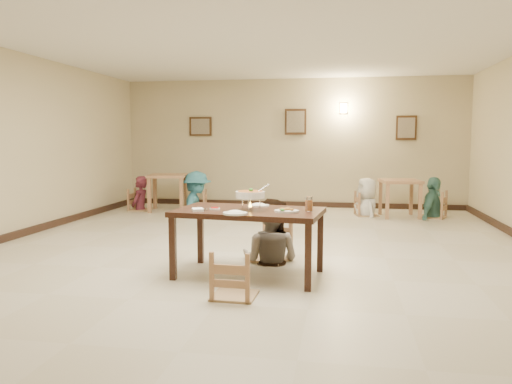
% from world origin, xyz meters
% --- Properties ---
extents(floor, '(10.00, 10.00, 0.00)m').
position_xyz_m(floor, '(0.00, 0.00, 0.00)').
color(floor, beige).
rests_on(floor, ground).
extents(ceiling, '(10.00, 10.00, 0.00)m').
position_xyz_m(ceiling, '(0.00, 0.00, 3.00)').
color(ceiling, silver).
rests_on(ceiling, wall_back).
extents(wall_back, '(10.00, 0.00, 10.00)m').
position_xyz_m(wall_back, '(0.00, 5.00, 1.50)').
color(wall_back, '#BEAE8A').
rests_on(wall_back, floor).
extents(wall_front, '(10.00, 0.00, 10.00)m').
position_xyz_m(wall_front, '(0.00, -5.00, 1.50)').
color(wall_front, '#BEAE8A').
rests_on(wall_front, floor).
extents(baseboard_back, '(8.00, 0.06, 0.12)m').
position_xyz_m(baseboard_back, '(0.00, 4.97, 0.06)').
color(baseboard_back, black).
rests_on(baseboard_back, floor).
extents(baseboard_left, '(0.06, 10.00, 0.12)m').
position_xyz_m(baseboard_left, '(-3.97, 0.00, 0.06)').
color(baseboard_left, black).
rests_on(baseboard_left, floor).
extents(picture_a, '(0.55, 0.04, 0.45)m').
position_xyz_m(picture_a, '(-2.20, 4.96, 1.90)').
color(picture_a, '#341F11').
rests_on(picture_a, wall_back).
extents(picture_b, '(0.50, 0.04, 0.60)m').
position_xyz_m(picture_b, '(0.10, 4.96, 2.00)').
color(picture_b, '#341F11').
rests_on(picture_b, wall_back).
extents(picture_c, '(0.45, 0.04, 0.55)m').
position_xyz_m(picture_c, '(2.60, 4.96, 1.85)').
color(picture_c, '#341F11').
rests_on(picture_c, wall_back).
extents(wall_sconce, '(0.16, 0.05, 0.22)m').
position_xyz_m(wall_sconce, '(1.20, 4.96, 2.30)').
color(wall_sconce, '#FFD88C').
rests_on(wall_sconce, wall_back).
extents(main_table, '(1.76, 1.12, 0.78)m').
position_xyz_m(main_table, '(0.13, -1.16, 0.70)').
color(main_table, '#341B12').
rests_on(main_table, floor).
extents(chair_far, '(0.47, 0.47, 1.01)m').
position_xyz_m(chair_far, '(0.27, -0.38, 0.50)').
color(chair_far, tan).
rests_on(chair_far, floor).
extents(chair_near, '(0.43, 0.43, 0.93)m').
position_xyz_m(chair_near, '(0.13, -1.96, 0.46)').
color(chair_near, tan).
rests_on(chair_near, floor).
extents(main_diner, '(0.92, 0.78, 1.65)m').
position_xyz_m(main_diner, '(0.28, -0.44, 0.83)').
color(main_diner, gray).
rests_on(main_diner, floor).
extents(curry_warmer, '(0.37, 0.33, 0.30)m').
position_xyz_m(curry_warmer, '(0.16, -1.21, 0.96)').
color(curry_warmer, silver).
rests_on(curry_warmer, main_table).
extents(rice_plate_far, '(0.26, 0.26, 0.06)m').
position_xyz_m(rice_plate_far, '(0.20, -0.88, 0.79)').
color(rice_plate_far, white).
rests_on(rice_plate_far, main_table).
extents(rice_plate_near, '(0.26, 0.26, 0.06)m').
position_xyz_m(rice_plate_near, '(0.05, -1.55, 0.79)').
color(rice_plate_near, white).
rests_on(rice_plate_near, main_table).
extents(fried_plate, '(0.27, 0.27, 0.06)m').
position_xyz_m(fried_plate, '(0.58, -1.31, 0.80)').
color(fried_plate, white).
rests_on(fried_plate, main_table).
extents(chili_dish, '(0.12, 0.12, 0.03)m').
position_xyz_m(chili_dish, '(-0.26, -1.24, 0.79)').
color(chili_dish, white).
rests_on(chili_dish, main_table).
extents(napkin_cutlery, '(0.20, 0.26, 0.03)m').
position_xyz_m(napkin_cutlery, '(-0.42, -1.37, 0.80)').
color(napkin_cutlery, white).
rests_on(napkin_cutlery, main_table).
extents(drink_glass, '(0.09, 0.09, 0.17)m').
position_xyz_m(drink_glass, '(0.82, -1.17, 0.86)').
color(drink_glass, white).
rests_on(drink_glass, main_table).
extents(bg_table_left, '(0.96, 0.96, 0.81)m').
position_xyz_m(bg_table_left, '(-2.64, 3.80, 0.67)').
color(bg_table_left, '#A77753').
rests_on(bg_table_left, floor).
extents(bg_table_right, '(0.87, 0.87, 0.77)m').
position_xyz_m(bg_table_right, '(2.37, 3.75, 0.63)').
color(bg_table_right, '#A77753').
rests_on(bg_table_right, floor).
extents(bg_chair_ll, '(0.43, 0.43, 0.92)m').
position_xyz_m(bg_chair_ll, '(-3.28, 3.74, 0.46)').
color(bg_chair_ll, tan).
rests_on(bg_chair_ll, floor).
extents(bg_chair_lr, '(0.42, 0.42, 0.89)m').
position_xyz_m(bg_chair_lr, '(-2.00, 3.87, 0.44)').
color(bg_chair_lr, tan).
rests_on(bg_chair_lr, floor).
extents(bg_chair_rl, '(0.44, 0.44, 0.94)m').
position_xyz_m(bg_chair_rl, '(1.71, 3.82, 0.47)').
color(bg_chair_rl, tan).
rests_on(bg_chair_rl, floor).
extents(bg_chair_rr, '(0.48, 0.48, 1.03)m').
position_xyz_m(bg_chair_rr, '(3.02, 3.77, 0.51)').
color(bg_chair_rr, tan).
rests_on(bg_chair_rr, floor).
extents(bg_diner_a, '(0.39, 0.57, 1.55)m').
position_xyz_m(bg_diner_a, '(-3.28, 3.74, 0.77)').
color(bg_diner_a, '#5C2131').
rests_on(bg_diner_a, floor).
extents(bg_diner_b, '(0.76, 1.20, 1.78)m').
position_xyz_m(bg_diner_b, '(-2.00, 3.87, 0.89)').
color(bg_diner_b, teal).
rests_on(bg_diner_b, floor).
extents(bg_diner_c, '(0.72, 0.89, 1.58)m').
position_xyz_m(bg_diner_c, '(1.71, 3.82, 0.79)').
color(bg_diner_c, silver).
rests_on(bg_diner_c, floor).
extents(bg_diner_d, '(0.81, 1.06, 1.67)m').
position_xyz_m(bg_diner_d, '(3.02, 3.77, 0.83)').
color(bg_diner_d, '#4D8A7F').
rests_on(bg_diner_d, floor).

